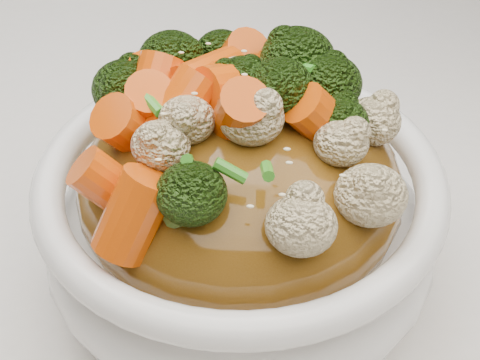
# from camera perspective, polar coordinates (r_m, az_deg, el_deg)

# --- Properties ---
(tablecloth) EXTENTS (1.20, 0.80, 0.04)m
(tablecloth) POSITION_cam_1_polar(r_m,az_deg,el_deg) (0.47, -1.33, -7.41)
(tablecloth) COLOR white
(tablecloth) RESTS_ON dining_table
(bowl) EXTENTS (0.28, 0.28, 0.08)m
(bowl) POSITION_cam_1_polar(r_m,az_deg,el_deg) (0.41, 0.00, -3.45)
(bowl) COLOR white
(bowl) RESTS_ON tablecloth
(sauce_base) EXTENTS (0.22, 0.22, 0.09)m
(sauce_base) POSITION_cam_1_polar(r_m,az_deg,el_deg) (0.39, -0.00, -0.34)
(sauce_base) COLOR brown
(sauce_base) RESTS_ON bowl
(carrots) EXTENTS (0.22, 0.22, 0.05)m
(carrots) POSITION_cam_1_polar(r_m,az_deg,el_deg) (0.35, -0.00, 7.35)
(carrots) COLOR #D74C07
(carrots) RESTS_ON sauce_base
(broccoli) EXTENTS (0.22, 0.22, 0.04)m
(broccoli) POSITION_cam_1_polar(r_m,az_deg,el_deg) (0.35, -0.00, 7.22)
(broccoli) COLOR black
(broccoli) RESTS_ON sauce_base
(cauliflower) EXTENTS (0.22, 0.22, 0.04)m
(cauliflower) POSITION_cam_1_polar(r_m,az_deg,el_deg) (0.35, -0.00, 6.95)
(cauliflower) COLOR beige
(cauliflower) RESTS_ON sauce_base
(scallions) EXTENTS (0.17, 0.17, 0.02)m
(scallions) POSITION_cam_1_polar(r_m,az_deg,el_deg) (0.35, -0.00, 7.49)
(scallions) COLOR #33861F
(scallions) RESTS_ON sauce_base
(sesame_seeds) EXTENTS (0.20, 0.20, 0.01)m
(sesame_seeds) POSITION_cam_1_polar(r_m,az_deg,el_deg) (0.35, -0.00, 7.49)
(sesame_seeds) COLOR beige
(sesame_seeds) RESTS_ON sauce_base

